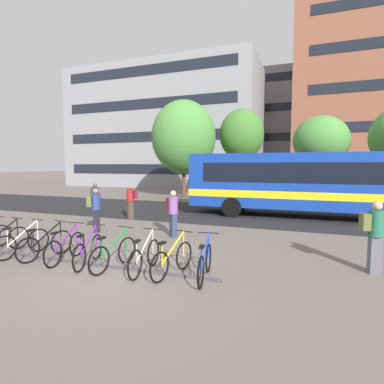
{
  "coord_description": "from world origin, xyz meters",
  "views": [
    {
      "loc": [
        4.19,
        -6.07,
        2.62
      ],
      "look_at": [
        0.27,
        4.55,
        1.6
      ],
      "focal_mm": 28.15,
      "sensor_mm": 36.0,
      "label": 1
    }
  ],
  "objects_px": {
    "parked_bicycle_white_2": "(22,243)",
    "parked_bicycle_silver_7": "(145,257)",
    "parked_bicycle_black_1": "(2,240)",
    "parked_bicycle_blue_9": "(205,263)",
    "city_bus": "(313,182)",
    "street_tree_3": "(184,137)",
    "commuter_maroon_pack_0": "(131,199)",
    "commuter_teal_pack_4": "(95,197)",
    "parked_bicycle_black_3": "(45,245)",
    "street_tree_0": "(242,135)",
    "commuter_olive_pack_3": "(374,232)",
    "commuter_olive_pack_1": "(95,207)",
    "parked_bicycle_purple_4": "(66,248)",
    "commuter_red_pack_2": "(173,210)",
    "parked_bicycle_yellow_8": "(172,260)",
    "street_tree_2": "(321,141)",
    "parked_bicycle_purple_5": "(88,251)",
    "parked_bicycle_green_6": "(114,254)"
  },
  "relations": [
    {
      "from": "parked_bicycle_purple_5",
      "to": "parked_bicycle_silver_7",
      "type": "xyz_separation_m",
      "value": [
        1.65,
        0.03,
        0.0
      ]
    },
    {
      "from": "parked_bicycle_black_1",
      "to": "commuter_olive_pack_3",
      "type": "height_order",
      "value": "commuter_olive_pack_3"
    },
    {
      "from": "parked_bicycle_black_3",
      "to": "parked_bicycle_purple_4",
      "type": "xyz_separation_m",
      "value": [
        0.75,
        -0.03,
        0.0
      ]
    },
    {
      "from": "parked_bicycle_black_3",
      "to": "street_tree_2",
      "type": "xyz_separation_m",
      "value": [
        7.84,
        16.95,
        3.93
      ]
    },
    {
      "from": "parked_bicycle_black_1",
      "to": "parked_bicycle_blue_9",
      "type": "relative_size",
      "value": 1.0
    },
    {
      "from": "parked_bicycle_green_6",
      "to": "commuter_teal_pack_4",
      "type": "relative_size",
      "value": 1.03
    },
    {
      "from": "street_tree_3",
      "to": "street_tree_0",
      "type": "bearing_deg",
      "value": 25.62
    },
    {
      "from": "parked_bicycle_blue_9",
      "to": "commuter_olive_pack_1",
      "type": "height_order",
      "value": "commuter_olive_pack_1"
    },
    {
      "from": "commuter_teal_pack_4",
      "to": "parked_bicycle_silver_7",
      "type": "bearing_deg",
      "value": -12.41
    },
    {
      "from": "parked_bicycle_green_6",
      "to": "street_tree_2",
      "type": "bearing_deg",
      "value": -10.98
    },
    {
      "from": "street_tree_3",
      "to": "commuter_maroon_pack_0",
      "type": "bearing_deg",
      "value": -83.16
    },
    {
      "from": "parked_bicycle_white_2",
      "to": "parked_bicycle_silver_7",
      "type": "bearing_deg",
      "value": -81.6
    },
    {
      "from": "street_tree_2",
      "to": "street_tree_0",
      "type": "bearing_deg",
      "value": 170.25
    },
    {
      "from": "street_tree_0",
      "to": "street_tree_2",
      "type": "xyz_separation_m",
      "value": [
        5.83,
        -1.0,
        -0.72
      ]
    },
    {
      "from": "parked_bicycle_black_3",
      "to": "commuter_teal_pack_4",
      "type": "xyz_separation_m",
      "value": [
        -3.59,
        6.75,
        0.57
      ]
    },
    {
      "from": "parked_bicycle_green_6",
      "to": "parked_bicycle_purple_4",
      "type": "bearing_deg",
      "value": 95.89
    },
    {
      "from": "commuter_olive_pack_3",
      "to": "street_tree_0",
      "type": "height_order",
      "value": "street_tree_0"
    },
    {
      "from": "parked_bicycle_silver_7",
      "to": "commuter_olive_pack_1",
      "type": "bearing_deg",
      "value": 47.17
    },
    {
      "from": "parked_bicycle_black_1",
      "to": "parked_bicycle_white_2",
      "type": "relative_size",
      "value": 1.0
    },
    {
      "from": "parked_bicycle_purple_5",
      "to": "commuter_olive_pack_1",
      "type": "distance_m",
      "value": 4.09
    },
    {
      "from": "city_bus",
      "to": "parked_bicycle_blue_9",
      "type": "relative_size",
      "value": 7.02
    },
    {
      "from": "street_tree_2",
      "to": "city_bus",
      "type": "bearing_deg",
      "value": -95.04
    },
    {
      "from": "parked_bicycle_white_2",
      "to": "parked_bicycle_yellow_8",
      "type": "xyz_separation_m",
      "value": [
        4.7,
        0.08,
        0.0
      ]
    },
    {
      "from": "city_bus",
      "to": "street_tree_3",
      "type": "xyz_separation_m",
      "value": [
        -9.39,
        6.3,
        3.03
      ]
    },
    {
      "from": "parked_bicycle_white_2",
      "to": "parked_bicycle_silver_7",
      "type": "distance_m",
      "value": 3.99
    },
    {
      "from": "parked_bicycle_yellow_8",
      "to": "commuter_maroon_pack_0",
      "type": "height_order",
      "value": "commuter_maroon_pack_0"
    },
    {
      "from": "parked_bicycle_purple_4",
      "to": "parked_bicycle_blue_9",
      "type": "bearing_deg",
      "value": -95.51
    },
    {
      "from": "parked_bicycle_white_2",
      "to": "commuter_maroon_pack_0",
      "type": "bearing_deg",
      "value": 9.97
    },
    {
      "from": "commuter_olive_pack_1",
      "to": "parked_bicycle_black_3",
      "type": "bearing_deg",
      "value": -113.13
    },
    {
      "from": "commuter_red_pack_2",
      "to": "street_tree_0",
      "type": "relative_size",
      "value": 0.24
    },
    {
      "from": "street_tree_2",
      "to": "street_tree_3",
      "type": "distance_m",
      "value": 10.1
    },
    {
      "from": "parked_bicycle_silver_7",
      "to": "commuter_teal_pack_4",
      "type": "distance_m",
      "value": 9.6
    },
    {
      "from": "parked_bicycle_purple_5",
      "to": "parked_bicycle_silver_7",
      "type": "distance_m",
      "value": 1.65
    },
    {
      "from": "parked_bicycle_purple_5",
      "to": "parked_bicycle_yellow_8",
      "type": "height_order",
      "value": "same"
    },
    {
      "from": "commuter_olive_pack_1",
      "to": "commuter_olive_pack_3",
      "type": "relative_size",
      "value": 0.97
    },
    {
      "from": "city_bus",
      "to": "commuter_red_pack_2",
      "type": "relative_size",
      "value": 7.05
    },
    {
      "from": "parked_bicycle_purple_4",
      "to": "commuter_olive_pack_3",
      "type": "relative_size",
      "value": 0.97
    },
    {
      "from": "parked_bicycle_white_2",
      "to": "parked_bicycle_purple_5",
      "type": "bearing_deg",
      "value": -82.03
    },
    {
      "from": "parked_bicycle_blue_9",
      "to": "street_tree_3",
      "type": "height_order",
      "value": "street_tree_3"
    },
    {
      "from": "parked_bicycle_black_3",
      "to": "parked_bicycle_silver_7",
      "type": "xyz_separation_m",
      "value": [
        3.18,
        -0.03,
        0.0
      ]
    },
    {
      "from": "parked_bicycle_white_2",
      "to": "street_tree_0",
      "type": "bearing_deg",
      "value": -0.91
    },
    {
      "from": "parked_bicycle_silver_7",
      "to": "commuter_olive_pack_3",
      "type": "xyz_separation_m",
      "value": [
        5.21,
        1.86,
        0.64
      ]
    },
    {
      "from": "parked_bicycle_blue_9",
      "to": "commuter_red_pack_2",
      "type": "distance_m",
      "value": 4.29
    },
    {
      "from": "parked_bicycle_purple_4",
      "to": "commuter_olive_pack_3",
      "type": "distance_m",
      "value": 7.89
    },
    {
      "from": "parked_bicycle_yellow_8",
      "to": "commuter_olive_pack_1",
      "type": "bearing_deg",
      "value": 66.29
    },
    {
      "from": "parked_bicycle_black_3",
      "to": "street_tree_0",
      "type": "distance_m",
      "value": 18.65
    },
    {
      "from": "commuter_teal_pack_4",
      "to": "commuter_red_pack_2",
      "type": "bearing_deg",
      "value": 4.38
    },
    {
      "from": "parked_bicycle_black_3",
      "to": "commuter_olive_pack_1",
      "type": "distance_m",
      "value": 3.39
    },
    {
      "from": "parked_bicycle_yellow_8",
      "to": "commuter_olive_pack_3",
      "type": "xyz_separation_m",
      "value": [
        4.49,
        1.81,
        0.64
      ]
    },
    {
      "from": "commuter_olive_pack_1",
      "to": "parked_bicycle_white_2",
      "type": "bearing_deg",
      "value": -127.15
    }
  ]
}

